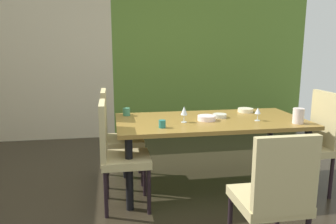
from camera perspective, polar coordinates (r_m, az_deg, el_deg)
The scene contains 16 objects.
ground_plane at distance 3.04m, azimuth -4.28°, elevation -18.37°, with size 6.27×5.78×0.02m, color black.
back_panel_interior at distance 5.66m, azimuth -24.79°, elevation 8.31°, with size 2.93×0.10×2.59m, color beige.
garden_window_panel at distance 5.73m, azimuth 7.56°, elevation 9.26°, with size 3.35×0.10×2.59m, color #5A7D2E.
dining_table at distance 3.48m, azimuth 7.44°, elevation -2.51°, with size 1.97×0.97×0.74m.
chair_left_near at distance 3.06m, azimuth -8.94°, elevation -6.60°, with size 0.45×0.44×1.01m.
chair_head_near at distance 2.31m, azimuth 18.00°, elevation -13.47°, with size 0.44×0.44×0.97m.
chair_right_near at distance 3.66m, azimuth 23.97°, elevation -4.25°, with size 0.44×0.44×1.05m.
chair_left_far at distance 3.66m, azimuth -9.16°, elevation -3.50°, with size 0.45×0.44×1.04m.
wine_glass_center at distance 3.48m, azimuth 15.37°, elevation 0.11°, with size 0.06×0.06×0.14m.
wine_glass_near_window at distance 3.28m, azimuth 2.82°, elevation 0.16°, with size 0.07×0.07×0.16m.
serving_bowl_right at distance 3.92m, azimuth 13.35°, elevation 0.31°, with size 0.18×0.18×0.04m, color #F3E9C4.
serving_bowl_corner at distance 3.56m, azimuth 8.97°, elevation -0.64°, with size 0.15×0.15×0.04m, color silver.
serving_bowl_left at distance 3.40m, azimuth 6.74°, elevation -1.04°, with size 0.19×0.19×0.05m, color white.
cup_south at distance 3.64m, azimuth -7.24°, elevation 0.03°, with size 0.08×0.08×0.09m, color #39795A.
cup_west at distance 3.07m, azimuth -1.02°, elevation -2.09°, with size 0.07×0.07×0.07m, color #24726A.
pitcher_north at distance 3.49m, azimuth 21.76°, elevation -0.61°, with size 0.12×0.11×0.15m.
Camera 1 is at (-0.24, -2.63, 1.49)m, focal length 35.00 mm.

